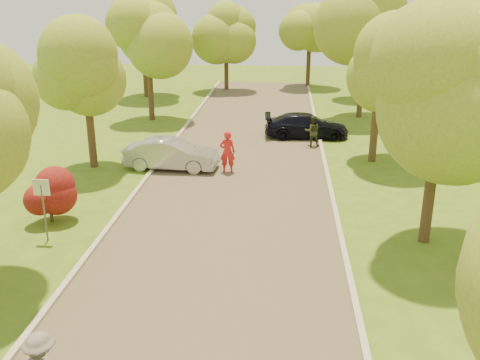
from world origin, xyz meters
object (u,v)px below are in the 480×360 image
(dark_sedan, at_px, (306,126))
(person_olive, at_px, (312,131))
(street_sign, at_px, (42,197))
(person_striped, at_px, (227,152))
(silver_sedan, at_px, (171,154))

(dark_sedan, xyz_separation_m, person_olive, (0.25, -1.88, 0.15))
(street_sign, relative_size, dark_sedan, 0.46)
(street_sign, relative_size, person_olive, 1.29)
(person_striped, relative_size, person_olive, 1.16)
(street_sign, height_order, dark_sedan, street_sign)
(person_striped, height_order, person_olive, person_striped)
(dark_sedan, bearing_deg, person_olive, -174.91)
(person_striped, bearing_deg, silver_sedan, -10.32)
(person_striped, distance_m, person_olive, 6.29)
(street_sign, relative_size, person_striped, 1.11)
(silver_sedan, relative_size, person_olive, 2.59)
(dark_sedan, bearing_deg, silver_sedan, 131.80)
(silver_sedan, distance_m, dark_sedan, 9.12)
(silver_sedan, distance_m, person_striped, 2.72)
(silver_sedan, xyz_separation_m, dark_sedan, (6.52, 6.38, -0.03))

